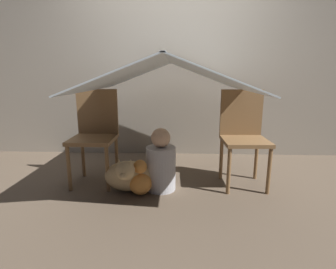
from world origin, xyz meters
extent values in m
plane|color=brown|center=(0.00, 0.00, 0.00)|extent=(8.80, 8.80, 0.00)
cube|color=gray|center=(0.00, 1.17, 1.25)|extent=(7.00, 0.05, 2.50)
cylinder|color=brown|center=(-0.93, -0.11, 0.22)|extent=(0.04, 0.04, 0.44)
cylinder|color=brown|center=(-0.56, -0.11, 0.22)|extent=(0.04, 0.04, 0.44)
cylinder|color=brown|center=(-0.93, 0.26, 0.22)|extent=(0.04, 0.04, 0.44)
cylinder|color=brown|center=(-0.56, 0.26, 0.22)|extent=(0.04, 0.04, 0.44)
cube|color=brown|center=(-0.75, 0.07, 0.46)|extent=(0.43, 0.43, 0.04)
cube|color=brown|center=(-0.75, 0.27, 0.71)|extent=(0.43, 0.03, 0.46)
cylinder|color=brown|center=(0.57, -0.12, 0.22)|extent=(0.04, 0.04, 0.44)
cylinder|color=brown|center=(0.94, -0.10, 0.22)|extent=(0.04, 0.04, 0.44)
cylinder|color=brown|center=(0.56, 0.25, 0.22)|extent=(0.04, 0.04, 0.44)
cylinder|color=brown|center=(0.92, 0.26, 0.22)|extent=(0.04, 0.04, 0.44)
cube|color=brown|center=(0.75, 0.07, 0.46)|extent=(0.44, 0.44, 0.04)
cube|color=brown|center=(0.74, 0.27, 0.71)|extent=(0.43, 0.04, 0.46)
cube|color=silver|center=(-0.37, 0.07, 1.09)|extent=(0.75, 1.59, 0.30)
cube|color=silver|center=(0.37, 0.07, 1.09)|extent=(0.75, 1.59, 0.30)
cube|color=silver|center=(0.00, 0.07, 1.23)|extent=(0.04, 1.59, 0.01)
cylinder|color=#B2B2B7|center=(-0.06, -0.04, 0.21)|extent=(0.28, 0.28, 0.42)
sphere|color=#D6A884|center=(-0.06, -0.04, 0.51)|extent=(0.18, 0.18, 0.18)
ellipsoid|color=tan|center=(-0.36, -0.09, 0.15)|extent=(0.47, 0.25, 0.29)
sphere|color=tan|center=(-0.36, -0.27, 0.27)|extent=(0.17, 0.17, 0.17)
ellipsoid|color=tan|center=(-0.36, -0.34, 0.25)|extent=(0.07, 0.09, 0.06)
cone|color=tan|center=(-0.41, -0.27, 0.34)|extent=(0.06, 0.06, 0.08)
cone|color=tan|center=(-0.31, -0.27, 0.34)|extent=(0.06, 0.06, 0.08)
sphere|color=#D88C3F|center=(-0.25, -0.16, 0.11)|extent=(0.21, 0.21, 0.21)
sphere|color=#D88C3F|center=(-0.25, -0.16, 0.27)|extent=(0.13, 0.13, 0.13)
camera|label=1|loc=(0.11, -2.41, 1.09)|focal=28.00mm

